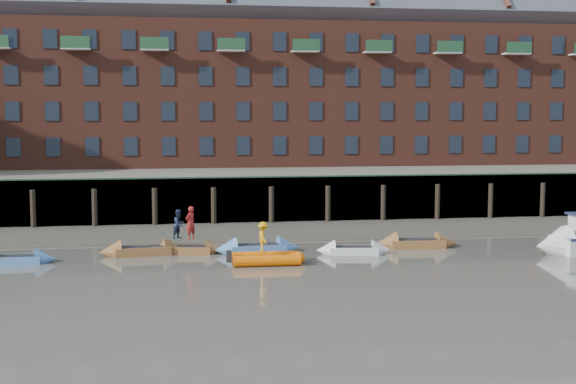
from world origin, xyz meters
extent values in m
plane|color=#5D584F|center=(0.00, 0.00, 0.00)|extent=(220.00, 220.00, 0.00)
cube|color=#3D382F|center=(0.00, 18.00, 0.00)|extent=(110.00, 8.00, 0.50)
cube|color=#4C4336|center=(0.00, 14.60, 0.00)|extent=(110.00, 1.60, 0.10)
cube|color=#2D2A26|center=(0.00, 22.40, 1.60)|extent=(110.00, 0.80, 3.20)
cylinder|color=black|center=(-14.00, 21.75, 1.30)|extent=(0.36, 0.36, 2.60)
cylinder|color=black|center=(-10.00, 21.75, 1.30)|extent=(0.36, 0.36, 2.60)
cylinder|color=black|center=(-6.00, 21.75, 1.30)|extent=(0.36, 0.36, 2.60)
cylinder|color=black|center=(-2.00, 21.75, 1.30)|extent=(0.36, 0.36, 2.60)
cylinder|color=black|center=(2.00, 21.75, 1.30)|extent=(0.36, 0.36, 2.60)
cylinder|color=black|center=(6.00, 21.75, 1.30)|extent=(0.36, 0.36, 2.60)
cylinder|color=black|center=(10.00, 21.75, 1.30)|extent=(0.36, 0.36, 2.60)
cylinder|color=black|center=(14.00, 21.75, 1.30)|extent=(0.36, 0.36, 2.60)
cylinder|color=black|center=(18.00, 21.75, 1.30)|extent=(0.36, 0.36, 2.60)
cylinder|color=black|center=(22.00, 21.75, 1.30)|extent=(0.36, 0.36, 2.60)
cube|color=#264C2D|center=(0.00, 22.10, 3.25)|extent=(110.00, 0.06, 0.10)
cube|color=#5E594D|center=(0.00, 36.00, 1.60)|extent=(110.00, 28.00, 3.20)
cube|color=brown|center=(0.00, 37.00, 9.20)|extent=(80.00, 10.00, 12.00)
cube|color=#42444C|center=(0.00, 37.00, 16.40)|extent=(80.60, 15.56, 15.56)
cube|color=black|center=(-17.00, 31.98, 5.00)|extent=(1.10, 0.12, 1.50)
cube|color=black|center=(-14.00, 31.98, 5.00)|extent=(1.10, 0.12, 1.50)
cube|color=black|center=(-11.00, 31.98, 5.00)|extent=(1.10, 0.12, 1.50)
cube|color=black|center=(-8.00, 31.98, 5.00)|extent=(1.10, 0.12, 1.50)
cube|color=black|center=(-5.00, 31.98, 5.00)|extent=(1.10, 0.12, 1.50)
cube|color=black|center=(-2.00, 31.98, 5.00)|extent=(1.10, 0.12, 1.50)
cube|color=black|center=(1.00, 31.98, 5.00)|extent=(1.10, 0.12, 1.50)
cube|color=black|center=(4.00, 31.98, 5.00)|extent=(1.10, 0.12, 1.50)
cube|color=black|center=(7.00, 31.98, 5.00)|extent=(1.10, 0.12, 1.50)
cube|color=black|center=(10.00, 31.98, 5.00)|extent=(1.10, 0.12, 1.50)
cube|color=black|center=(13.00, 31.98, 5.00)|extent=(1.10, 0.12, 1.50)
cube|color=black|center=(16.00, 31.98, 5.00)|extent=(1.10, 0.12, 1.50)
cube|color=black|center=(19.00, 31.98, 5.00)|extent=(1.10, 0.12, 1.50)
cube|color=black|center=(22.00, 31.98, 5.00)|extent=(1.10, 0.12, 1.50)
cube|color=black|center=(25.00, 31.98, 5.00)|extent=(1.10, 0.12, 1.50)
cube|color=black|center=(28.00, 31.98, 5.00)|extent=(1.10, 0.12, 1.50)
cube|color=black|center=(-17.00, 31.98, 7.80)|extent=(1.10, 0.12, 1.50)
cube|color=black|center=(-14.00, 31.98, 7.80)|extent=(1.10, 0.12, 1.50)
cube|color=black|center=(-11.00, 31.98, 7.80)|extent=(1.10, 0.12, 1.50)
cube|color=black|center=(-8.00, 31.98, 7.80)|extent=(1.10, 0.12, 1.50)
cube|color=black|center=(-5.00, 31.98, 7.80)|extent=(1.10, 0.12, 1.50)
cube|color=black|center=(-2.00, 31.98, 7.80)|extent=(1.10, 0.12, 1.50)
cube|color=black|center=(1.00, 31.98, 7.80)|extent=(1.10, 0.12, 1.50)
cube|color=black|center=(4.00, 31.98, 7.80)|extent=(1.10, 0.12, 1.50)
cube|color=black|center=(7.00, 31.98, 7.80)|extent=(1.10, 0.12, 1.50)
cube|color=black|center=(10.00, 31.98, 7.80)|extent=(1.10, 0.12, 1.50)
cube|color=black|center=(13.00, 31.98, 7.80)|extent=(1.10, 0.12, 1.50)
cube|color=black|center=(16.00, 31.98, 7.80)|extent=(1.10, 0.12, 1.50)
cube|color=black|center=(19.00, 31.98, 7.80)|extent=(1.10, 0.12, 1.50)
cube|color=black|center=(22.00, 31.98, 7.80)|extent=(1.10, 0.12, 1.50)
cube|color=black|center=(25.00, 31.98, 7.80)|extent=(1.10, 0.12, 1.50)
cube|color=black|center=(28.00, 31.98, 7.80)|extent=(1.10, 0.12, 1.50)
cube|color=black|center=(-17.00, 31.98, 10.60)|extent=(1.10, 0.12, 1.50)
cube|color=black|center=(-14.00, 31.98, 10.60)|extent=(1.10, 0.12, 1.50)
cube|color=black|center=(-11.00, 31.98, 10.60)|extent=(1.10, 0.12, 1.50)
cube|color=black|center=(-8.00, 31.98, 10.60)|extent=(1.10, 0.12, 1.50)
cube|color=black|center=(-5.00, 31.98, 10.60)|extent=(1.10, 0.12, 1.50)
cube|color=black|center=(-2.00, 31.98, 10.60)|extent=(1.10, 0.12, 1.50)
cube|color=black|center=(1.00, 31.98, 10.60)|extent=(1.10, 0.12, 1.50)
cube|color=black|center=(4.00, 31.98, 10.60)|extent=(1.10, 0.12, 1.50)
cube|color=black|center=(7.00, 31.98, 10.60)|extent=(1.10, 0.12, 1.50)
cube|color=black|center=(10.00, 31.98, 10.60)|extent=(1.10, 0.12, 1.50)
cube|color=black|center=(13.00, 31.98, 10.60)|extent=(1.10, 0.12, 1.50)
cube|color=black|center=(16.00, 31.98, 10.60)|extent=(1.10, 0.12, 1.50)
cube|color=black|center=(19.00, 31.98, 10.60)|extent=(1.10, 0.12, 1.50)
cube|color=black|center=(22.00, 31.98, 10.60)|extent=(1.10, 0.12, 1.50)
cube|color=black|center=(25.00, 31.98, 10.60)|extent=(1.10, 0.12, 1.50)
cube|color=black|center=(28.00, 31.98, 10.60)|extent=(1.10, 0.12, 1.50)
cube|color=black|center=(-17.00, 31.98, 13.40)|extent=(1.10, 0.12, 1.50)
cube|color=black|center=(-14.00, 31.98, 13.40)|extent=(1.10, 0.12, 1.50)
cube|color=black|center=(-11.00, 31.98, 13.40)|extent=(1.10, 0.12, 1.50)
cube|color=black|center=(-8.00, 31.98, 13.40)|extent=(1.10, 0.12, 1.50)
cube|color=black|center=(-5.00, 31.98, 13.40)|extent=(1.10, 0.12, 1.50)
cube|color=black|center=(-2.00, 31.98, 13.40)|extent=(1.10, 0.12, 1.50)
cube|color=black|center=(1.00, 31.98, 13.40)|extent=(1.10, 0.12, 1.50)
cube|color=black|center=(4.00, 31.98, 13.40)|extent=(1.10, 0.12, 1.50)
cube|color=black|center=(7.00, 31.98, 13.40)|extent=(1.10, 0.12, 1.50)
cube|color=black|center=(10.00, 31.98, 13.40)|extent=(1.10, 0.12, 1.50)
cube|color=black|center=(13.00, 31.98, 13.40)|extent=(1.10, 0.12, 1.50)
cube|color=black|center=(16.00, 31.98, 13.40)|extent=(1.10, 0.12, 1.50)
cube|color=black|center=(19.00, 31.98, 13.40)|extent=(1.10, 0.12, 1.50)
cube|color=black|center=(22.00, 31.98, 13.40)|extent=(1.10, 0.12, 1.50)
cube|color=black|center=(25.00, 31.98, 13.40)|extent=(1.10, 0.12, 1.50)
cube|color=black|center=(28.00, 31.98, 13.40)|extent=(1.10, 0.12, 1.50)
cube|color=#4A79B2|center=(-12.88, 9.17, 0.20)|extent=(2.58, 1.18, 0.40)
cone|color=#4A79B2|center=(-11.38, 9.18, 0.20)|extent=(1.01, 1.17, 1.16)
cube|color=black|center=(-12.88, 9.17, 0.38)|extent=(2.15, 0.89, 0.06)
cube|color=brown|center=(-6.50, 10.72, 0.23)|extent=(3.14, 1.74, 0.47)
cone|color=brown|center=(-4.77, 10.96, 0.23)|extent=(1.33, 1.49, 1.35)
cone|color=brown|center=(-8.22, 10.48, 0.23)|extent=(1.33, 1.49, 1.35)
cube|color=black|center=(-6.50, 10.72, 0.45)|extent=(2.60, 1.34, 0.06)
cube|color=brown|center=(-4.04, 10.88, 0.20)|extent=(2.75, 1.59, 0.40)
cone|color=brown|center=(-2.55, 10.63, 0.20)|extent=(1.19, 1.32, 1.17)
cone|color=brown|center=(-5.52, 11.14, 0.20)|extent=(1.19, 1.32, 1.17)
cube|color=black|center=(-4.04, 10.88, 0.38)|extent=(2.27, 1.23, 0.06)
cube|color=#4A79B2|center=(-0.23, 10.46, 0.24)|extent=(3.17, 1.64, 0.48)
cone|color=#4A79B2|center=(1.54, 10.61, 0.24)|extent=(1.31, 1.48, 1.38)
cone|color=#4A79B2|center=(-2.01, 10.30, 0.24)|extent=(1.31, 1.48, 1.38)
cube|color=black|center=(-0.23, 10.46, 0.46)|extent=(2.63, 1.25, 0.06)
cube|color=silver|center=(4.95, 9.32, 0.21)|extent=(2.76, 1.51, 0.41)
cone|color=silver|center=(6.48, 9.13, 0.21)|extent=(1.16, 1.31, 1.19)
cone|color=silver|center=(3.43, 9.51, 0.21)|extent=(1.16, 1.31, 1.19)
cube|color=black|center=(4.95, 9.32, 0.39)|extent=(2.29, 1.16, 0.06)
cube|color=brown|center=(9.01, 10.83, 0.24)|extent=(3.15, 1.55, 0.48)
cone|color=brown|center=(10.81, 10.74, 0.24)|extent=(1.27, 1.45, 1.39)
cone|color=brown|center=(7.22, 10.92, 0.24)|extent=(1.27, 1.45, 1.39)
cube|color=black|center=(9.01, 10.83, 0.46)|extent=(2.62, 1.17, 0.06)
cylinder|color=#E95D02|center=(-0.14, 7.73, 0.28)|extent=(3.41, 0.61, 0.56)
cylinder|color=#E95D02|center=(-0.16, 6.54, 0.28)|extent=(3.41, 0.61, 0.56)
sphere|color=#E95D02|center=(1.55, 7.11, 0.28)|extent=(0.65, 0.65, 0.65)
cube|color=black|center=(-0.15, 7.13, 0.28)|extent=(2.85, 1.01, 0.19)
cone|color=silver|center=(15.59, 7.56, 0.49)|extent=(2.08, 2.39, 2.19)
imported|color=maroon|center=(-3.88, 10.81, 1.70)|extent=(0.78, 0.78, 1.82)
imported|color=#19233F|center=(-4.50, 11.04, 1.61)|extent=(0.99, 1.01, 1.64)
imported|color=orange|center=(-0.28, 7.15, 1.39)|extent=(0.66, 1.06, 1.58)
camera|label=1|loc=(-4.99, -33.06, 7.80)|focal=50.00mm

